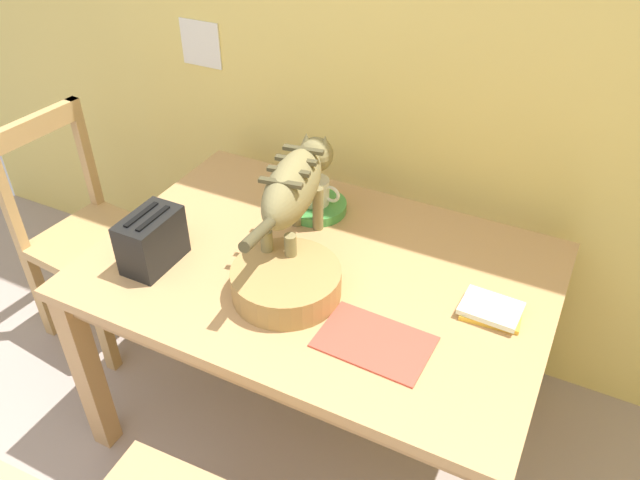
% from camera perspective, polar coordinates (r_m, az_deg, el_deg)
% --- Properties ---
extents(wall_rear, '(4.54, 0.11, 2.50)m').
position_cam_1_polar(wall_rear, '(2.21, 7.72, 17.97)').
color(wall_rear, '#F2D66F').
rests_on(wall_rear, ground_plane).
extents(dining_table, '(1.40, 0.96, 0.73)m').
position_cam_1_polar(dining_table, '(1.98, -0.00, -4.26)').
color(dining_table, tan).
rests_on(dining_table, ground_plane).
extents(cat, '(0.20, 0.65, 0.32)m').
position_cam_1_polar(cat, '(1.89, -2.24, 5.01)').
color(cat, olive).
rests_on(cat, dining_table).
extents(saucer_bowl, '(0.21, 0.21, 0.03)m').
position_cam_1_polar(saucer_bowl, '(2.16, -0.35, 3.08)').
color(saucer_bowl, '#449946').
rests_on(saucer_bowl, dining_table).
extents(coffee_mug, '(0.13, 0.09, 0.09)m').
position_cam_1_polar(coffee_mug, '(2.13, -0.28, 4.46)').
color(coffee_mug, white).
rests_on(coffee_mug, saucer_bowl).
extents(magazine, '(0.31, 0.21, 0.01)m').
position_cam_1_polar(magazine, '(1.69, 4.99, -9.25)').
color(magazine, '#D04939').
rests_on(magazine, dining_table).
extents(book_stack, '(0.17, 0.14, 0.03)m').
position_cam_1_polar(book_stack, '(1.82, 15.39, -6.17)').
color(book_stack, gold).
rests_on(book_stack, dining_table).
extents(wicker_basket, '(0.32, 0.32, 0.09)m').
position_cam_1_polar(wicker_basket, '(1.80, -3.11, -3.81)').
color(wicker_basket, '#A67F48').
rests_on(wicker_basket, dining_table).
extents(toaster, '(0.12, 0.20, 0.18)m').
position_cam_1_polar(toaster, '(1.95, -15.11, -0.01)').
color(toaster, black).
rests_on(toaster, dining_table).
extents(wooden_chair_far, '(0.46, 0.46, 0.94)m').
position_cam_1_polar(wooden_chair_far, '(2.68, -20.50, 0.45)').
color(wooden_chair_far, tan).
rests_on(wooden_chair_far, ground_plane).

